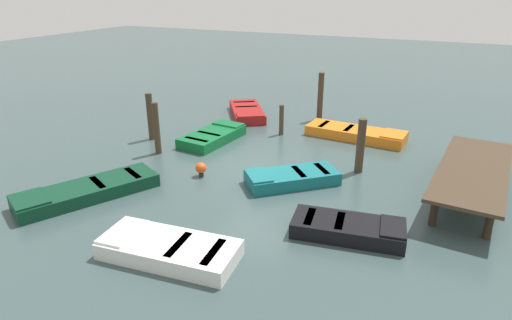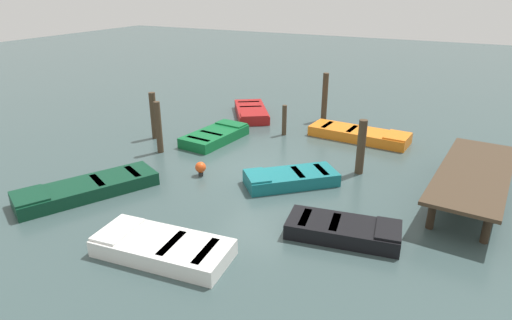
% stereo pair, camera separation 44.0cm
% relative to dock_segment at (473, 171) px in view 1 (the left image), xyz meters
% --- Properties ---
extents(ground_plane, '(80.00, 80.00, 0.00)m').
position_rel_dock_segment_xyz_m(ground_plane, '(0.83, -6.63, -0.84)').
color(ground_plane, '#384C4C').
extents(dock_segment, '(5.75, 2.33, 0.95)m').
position_rel_dock_segment_xyz_m(dock_segment, '(0.00, 0.00, 0.00)').
color(dock_segment, '#423323').
rests_on(dock_segment, ground_plane).
extents(rowboat_red, '(3.49, 2.95, 0.46)m').
position_rel_dock_segment_xyz_m(rowboat_red, '(-4.82, -9.77, -0.63)').
color(rowboat_red, maroon).
rests_on(rowboat_red, ground_plane).
extents(rowboat_green, '(3.05, 1.66, 0.46)m').
position_rel_dock_segment_xyz_m(rowboat_green, '(-1.04, -9.43, -0.63)').
color(rowboat_green, '#0F602D').
rests_on(rowboat_green, ground_plane).
extents(rowboat_black, '(1.58, 2.93, 0.46)m').
position_rel_dock_segment_xyz_m(rowboat_black, '(3.65, -2.71, -0.63)').
color(rowboat_black, black).
rests_on(rowboat_black, ground_plane).
extents(rowboat_white, '(1.71, 3.33, 0.46)m').
position_rel_dock_segment_xyz_m(rowboat_white, '(6.34, -6.28, -0.63)').
color(rowboat_white, silver).
rests_on(rowboat_white, ground_plane).
extents(rowboat_teal, '(2.82, 2.94, 0.46)m').
position_rel_dock_segment_xyz_m(rowboat_teal, '(1.38, -5.12, -0.63)').
color(rowboat_teal, '#14666B').
rests_on(rowboat_teal, ground_plane).
extents(rowboat_dark_green, '(4.21, 2.97, 0.46)m').
position_rel_dock_segment_xyz_m(rowboat_dark_green, '(4.87, -10.29, -0.63)').
color(rowboat_dark_green, '#0C3823').
rests_on(rowboat_dark_green, ground_plane).
extents(rowboat_orange, '(1.59, 4.05, 0.46)m').
position_rel_dock_segment_xyz_m(rowboat_orange, '(-3.86, -4.28, -0.63)').
color(rowboat_orange, orange).
rests_on(rowboat_orange, ground_plane).
extents(mooring_piling_far_left, '(0.23, 0.23, 1.95)m').
position_rel_dock_segment_xyz_m(mooring_piling_far_left, '(0.99, -10.59, 0.13)').
color(mooring_piling_far_left, '#423323').
rests_on(mooring_piling_far_left, ground_plane).
extents(mooring_piling_center, '(0.27, 0.27, 1.86)m').
position_rel_dock_segment_xyz_m(mooring_piling_center, '(-0.48, -3.41, 0.08)').
color(mooring_piling_center, '#423323').
rests_on(mooring_piling_center, ground_plane).
extents(mooring_piling_far_right, '(0.19, 0.19, 1.27)m').
position_rel_dock_segment_xyz_m(mooring_piling_far_right, '(-2.99, -7.26, -0.21)').
color(mooring_piling_far_right, '#423323').
rests_on(mooring_piling_far_right, ground_plane).
extents(mooring_piling_mid_left, '(0.26, 0.26, 1.90)m').
position_rel_dock_segment_xyz_m(mooring_piling_mid_left, '(-0.20, -11.81, 0.11)').
color(mooring_piling_mid_left, '#423323').
rests_on(mooring_piling_mid_left, ground_plane).
extents(mooring_piling_near_left, '(0.26, 0.26, 2.20)m').
position_rel_dock_segment_xyz_m(mooring_piling_near_left, '(-5.73, -6.46, 0.25)').
color(mooring_piling_near_left, '#423323').
rests_on(mooring_piling_near_left, ground_plane).
extents(marker_buoy, '(0.36, 0.36, 0.48)m').
position_rel_dock_segment_xyz_m(marker_buoy, '(2.11, -8.03, -0.56)').
color(marker_buoy, '#262626').
rests_on(marker_buoy, ground_plane).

